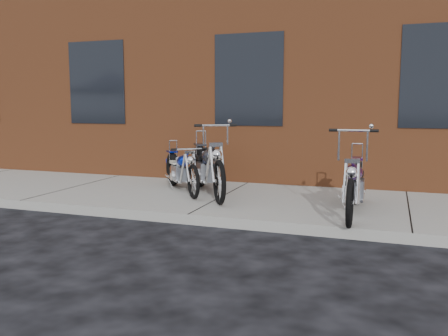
% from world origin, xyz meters
% --- Properties ---
extents(ground, '(120.00, 120.00, 0.00)m').
position_xyz_m(ground, '(0.00, 0.00, 0.00)').
color(ground, black).
rests_on(ground, ground).
extents(sidewalk, '(22.00, 3.00, 0.15)m').
position_xyz_m(sidewalk, '(0.00, 1.50, 0.07)').
color(sidewalk, '#A5A190').
rests_on(sidewalk, ground).
extents(building_brick, '(22.00, 10.00, 8.00)m').
position_xyz_m(building_brick, '(0.00, 8.00, 4.00)').
color(building_brick, brown).
rests_on(building_brick, ground).
extents(chopper_purple, '(0.54, 2.22, 1.25)m').
position_xyz_m(chopper_purple, '(2.23, 0.83, 0.55)').
color(chopper_purple, black).
rests_on(chopper_purple, sidewalk).
extents(chopper_blue, '(1.38, 1.62, 0.88)m').
position_xyz_m(chopper_blue, '(-0.86, 1.67, 0.52)').
color(chopper_blue, black).
rests_on(chopper_blue, sidewalk).
extents(chopper_third, '(1.42, 2.15, 1.25)m').
position_xyz_m(chopper_third, '(-0.30, 1.59, 0.60)').
color(chopper_third, black).
rests_on(chopper_third, sidewalk).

